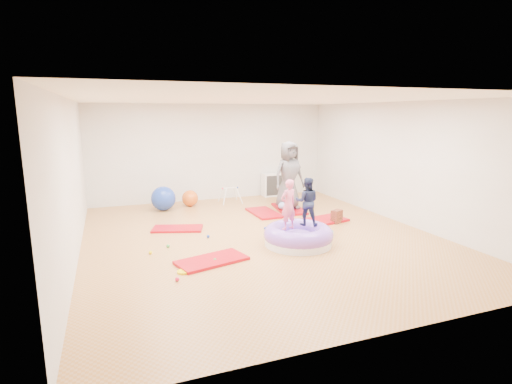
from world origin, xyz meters
name	(u,v)px	position (x,y,z in m)	size (l,w,h in m)	color
room	(261,170)	(0.00, 0.00, 1.40)	(7.01, 8.01, 2.81)	tan
gym_mat_front_left	(212,260)	(-1.32, -1.03, 0.03)	(1.21, 0.60, 0.05)	#A30A05
gym_mat_mid_left	(177,229)	(-1.55, 1.14, 0.02)	(1.08, 0.54, 0.05)	#A30A05
gym_mat_center_back	(264,213)	(0.77, 1.78, 0.02)	(1.20, 0.60, 0.05)	#A30A05
gym_mat_right	(320,221)	(1.72, 0.59, 0.03)	(1.32, 0.66, 0.06)	#A30A05
gym_mat_rear_right	(289,209)	(1.56, 1.95, 0.03)	(1.31, 0.65, 0.05)	#A30A05
inflatable_cushion	(298,236)	(0.50, -0.72, 0.17)	(1.36, 1.36, 0.43)	white
child_pink	(288,202)	(0.27, -0.73, 0.88)	(0.35, 0.23, 0.97)	#E76289
child_navy	(307,199)	(0.74, -0.59, 0.87)	(0.47, 0.36, 0.96)	#1D2544
adult_caregiver	(289,175)	(1.52, 1.91, 0.94)	(0.86, 0.56, 1.77)	#505054
infant	(286,205)	(1.38, 1.76, 0.17)	(0.40, 0.40, 0.23)	#89A2DE
ball_pit_balls	(200,249)	(-1.38, -0.37, 0.03)	(2.62, 2.15, 0.07)	#1C39A4
exercise_ball_blue	(163,198)	(-1.58, 3.07, 0.32)	(0.64, 0.64, 0.64)	#1C39A4
exercise_ball_orange	(190,198)	(-0.83, 3.31, 0.22)	(0.45, 0.45, 0.45)	#D95A18
infant_play_gym	(230,193)	(0.32, 3.25, 0.31)	(0.60, 0.57, 0.46)	white
cube_shelf	(274,185)	(1.89, 3.79, 0.35)	(0.71, 0.35, 0.71)	white
balance_disc	(324,233)	(1.30, -0.34, 0.04)	(0.40, 0.40, 0.09)	#146C8F
backpack	(337,217)	(2.05, 0.38, 0.16)	(0.27, 0.17, 0.31)	#B44A2A
yellow_toy	(184,272)	(-1.86, -1.33, 0.02)	(0.21, 0.21, 0.03)	#FFE800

